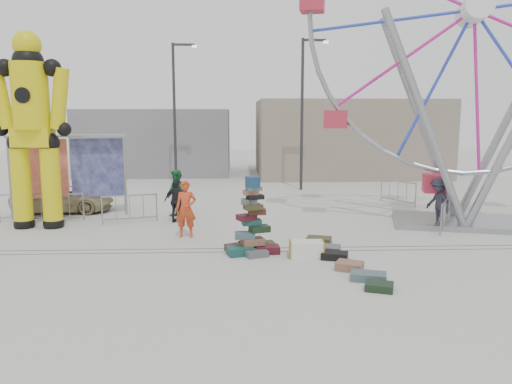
{
  "coord_description": "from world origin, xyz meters",
  "views": [
    {
      "loc": [
        -0.59,
        -13.77,
        4.02
      ],
      "look_at": [
        0.08,
        1.99,
        1.59
      ],
      "focal_mm": 35.0,
      "sensor_mm": 36.0,
      "label": 1
    }
  ],
  "objects_px": {
    "pedestrian_grey": "(438,202)",
    "lamp_post_left": "(176,107)",
    "ferris_wheel": "(472,39)",
    "pedestrian_red": "(186,209)",
    "steamer_trunk": "(307,249)",
    "barricade_wheel_front": "(445,215)",
    "suitcase_tower": "(252,231)",
    "pedestrian_green": "(177,194)",
    "banner_scaffold": "(69,155)",
    "pedestrian_black": "(177,201)",
    "barricade_dummy_c": "(130,209)",
    "parked_suv": "(64,199)",
    "crash_test_dummy": "(32,123)",
    "barricade_dummy_a": "(27,207)",
    "barricade_wheel_back": "(398,192)",
    "barricade_dummy_b": "(55,208)",
    "lamp_post_right": "(304,106)"
  },
  "relations": [
    {
      "from": "suitcase_tower",
      "to": "pedestrian_grey",
      "type": "height_order",
      "value": "suitcase_tower"
    },
    {
      "from": "crash_test_dummy",
      "to": "barricade_wheel_back",
      "type": "relative_size",
      "value": 3.55
    },
    {
      "from": "barricade_dummy_c",
      "to": "barricade_wheel_back",
      "type": "distance_m",
      "value": 11.91
    },
    {
      "from": "banner_scaffold",
      "to": "barricade_wheel_back",
      "type": "bearing_deg",
      "value": -4.44
    },
    {
      "from": "crash_test_dummy",
      "to": "steamer_trunk",
      "type": "relative_size",
      "value": 7.22
    },
    {
      "from": "steamer_trunk",
      "to": "parked_suv",
      "type": "height_order",
      "value": "parked_suv"
    },
    {
      "from": "parked_suv",
      "to": "steamer_trunk",
      "type": "bearing_deg",
      "value": -129.57
    },
    {
      "from": "steamer_trunk",
      "to": "barricade_dummy_a",
      "type": "distance_m",
      "value": 11.26
    },
    {
      "from": "pedestrian_green",
      "to": "pedestrian_grey",
      "type": "distance_m",
      "value": 9.85
    },
    {
      "from": "pedestrian_red",
      "to": "crash_test_dummy",
      "type": "bearing_deg",
      "value": 166.85
    },
    {
      "from": "barricade_dummy_c",
      "to": "parked_suv",
      "type": "xyz_separation_m",
      "value": [
        -3.23,
        2.32,
        0.01
      ]
    },
    {
      "from": "pedestrian_black",
      "to": "pedestrian_grey",
      "type": "xyz_separation_m",
      "value": [
        9.59,
        -1.06,
        0.07
      ]
    },
    {
      "from": "lamp_post_left",
      "to": "parked_suv",
      "type": "height_order",
      "value": "lamp_post_left"
    },
    {
      "from": "pedestrian_red",
      "to": "pedestrian_green",
      "type": "distance_m",
      "value": 3.19
    },
    {
      "from": "pedestrian_grey",
      "to": "lamp_post_left",
      "type": "bearing_deg",
      "value": -152.33
    },
    {
      "from": "pedestrian_green",
      "to": "pedestrian_grey",
      "type": "height_order",
      "value": "pedestrian_green"
    },
    {
      "from": "pedestrian_red",
      "to": "pedestrian_green",
      "type": "bearing_deg",
      "value": 105.04
    },
    {
      "from": "banner_scaffold",
      "to": "pedestrian_green",
      "type": "height_order",
      "value": "banner_scaffold"
    },
    {
      "from": "pedestrian_red",
      "to": "pedestrian_black",
      "type": "height_order",
      "value": "pedestrian_red"
    },
    {
      "from": "steamer_trunk",
      "to": "barricade_dummy_a",
      "type": "height_order",
      "value": "barricade_dummy_a"
    },
    {
      "from": "barricade_wheel_back",
      "to": "pedestrian_grey",
      "type": "bearing_deg",
      "value": -31.05
    },
    {
      "from": "lamp_post_right",
      "to": "pedestrian_red",
      "type": "distance_m",
      "value": 12.25
    },
    {
      "from": "crash_test_dummy",
      "to": "barricade_dummy_a",
      "type": "distance_m",
      "value": 3.47
    },
    {
      "from": "suitcase_tower",
      "to": "pedestrian_green",
      "type": "xyz_separation_m",
      "value": [
        -2.77,
        5.13,
        0.32
      ]
    },
    {
      "from": "lamp_post_left",
      "to": "barricade_wheel_front",
      "type": "distance_m",
      "value": 16.43
    },
    {
      "from": "ferris_wheel",
      "to": "barricade_wheel_back",
      "type": "xyz_separation_m",
      "value": [
        -0.97,
        4.32,
        -6.12
      ]
    },
    {
      "from": "ferris_wheel",
      "to": "pedestrian_black",
      "type": "distance_m",
      "value": 12.12
    },
    {
      "from": "barricade_dummy_a",
      "to": "suitcase_tower",
      "type": "bearing_deg",
      "value": -37.34
    },
    {
      "from": "steamer_trunk",
      "to": "pedestrian_black",
      "type": "xyz_separation_m",
      "value": [
        -4.24,
        4.84,
        0.59
      ]
    },
    {
      "from": "barricade_wheel_front",
      "to": "parked_suv",
      "type": "distance_m",
      "value": 15.11
    },
    {
      "from": "lamp_post_left",
      "to": "crash_test_dummy",
      "type": "height_order",
      "value": "lamp_post_left"
    },
    {
      "from": "barricade_wheel_front",
      "to": "barricade_dummy_c",
      "type": "bearing_deg",
      "value": 111.57
    },
    {
      "from": "lamp_post_left",
      "to": "barricade_wheel_back",
      "type": "bearing_deg",
      "value": -31.76
    },
    {
      "from": "steamer_trunk",
      "to": "barricade_dummy_b",
      "type": "xyz_separation_m",
      "value": [
        -8.86,
        5.14,
        0.32
      ]
    },
    {
      "from": "pedestrian_black",
      "to": "pedestrian_grey",
      "type": "distance_m",
      "value": 9.65
    },
    {
      "from": "lamp_post_left",
      "to": "barricade_dummy_b",
      "type": "relative_size",
      "value": 4.0
    },
    {
      "from": "crash_test_dummy",
      "to": "pedestrian_green",
      "type": "relative_size",
      "value": 3.71
    },
    {
      "from": "barricade_dummy_c",
      "to": "parked_suv",
      "type": "height_order",
      "value": "parked_suv"
    },
    {
      "from": "steamer_trunk",
      "to": "pedestrian_black",
      "type": "height_order",
      "value": "pedestrian_black"
    },
    {
      "from": "ferris_wheel",
      "to": "pedestrian_red",
      "type": "relative_size",
      "value": 7.14
    },
    {
      "from": "suitcase_tower",
      "to": "banner_scaffold",
      "type": "relative_size",
      "value": 0.5
    },
    {
      "from": "barricade_wheel_front",
      "to": "ferris_wheel",
      "type": "bearing_deg",
      "value": -19.1
    },
    {
      "from": "crash_test_dummy",
      "to": "barricade_wheel_front",
      "type": "relative_size",
      "value": 3.55
    },
    {
      "from": "lamp_post_left",
      "to": "pedestrian_red",
      "type": "relative_size",
      "value": 4.22
    },
    {
      "from": "barricade_dummy_b",
      "to": "pedestrian_black",
      "type": "bearing_deg",
      "value": -17.49
    },
    {
      "from": "crash_test_dummy",
      "to": "pedestrian_green",
      "type": "distance_m",
      "value": 5.76
    },
    {
      "from": "pedestrian_black",
      "to": "barricade_dummy_c",
      "type": "bearing_deg",
      "value": 16.13
    },
    {
      "from": "lamp_post_left",
      "to": "lamp_post_right",
      "type": "bearing_deg",
      "value": -15.95
    },
    {
      "from": "banner_scaffold",
      "to": "pedestrian_red",
      "type": "relative_size",
      "value": 2.39
    },
    {
      "from": "steamer_trunk",
      "to": "barricade_wheel_front",
      "type": "height_order",
      "value": "barricade_wheel_front"
    }
  ]
}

